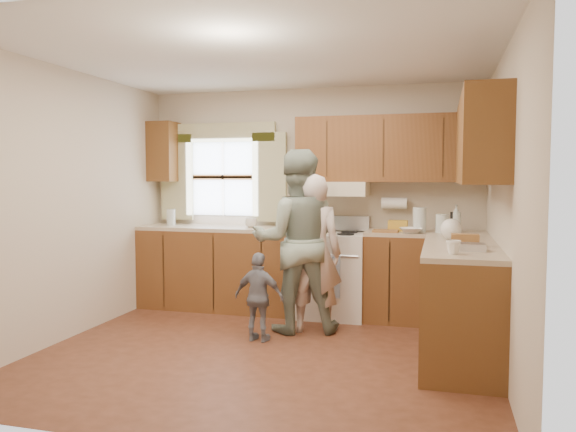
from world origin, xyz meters
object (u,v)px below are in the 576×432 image
(woman_left, at_px, (313,254))
(woman_right, at_px, (296,241))
(stove, at_px, (331,273))
(child, at_px, (259,297))

(woman_left, bearing_deg, woman_right, -9.88)
(woman_left, bearing_deg, stove, -103.41)
(woman_left, height_order, woman_right, woman_right)
(child, bearing_deg, stove, -105.65)
(woman_right, height_order, child, woman_right)
(stove, distance_m, child, 1.20)
(woman_right, distance_m, child, 0.68)
(stove, xyz_separation_m, child, (-0.45, -1.11, -0.06))
(woman_left, height_order, child, woman_left)
(child, bearing_deg, woman_right, -112.33)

